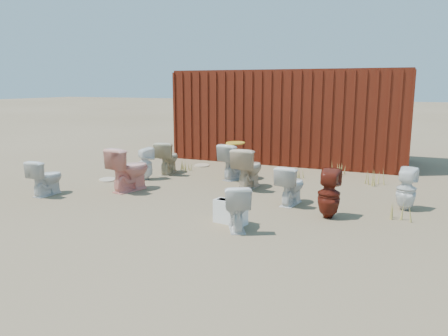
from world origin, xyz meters
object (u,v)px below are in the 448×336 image
at_px(toilet_front_c, 291,185).
at_px(toilet_back_e, 406,189).
at_px(loose_tank, 230,212).
at_px(toilet_back_yellowlid, 235,161).
at_px(toilet_front_e, 236,207).
at_px(toilet_front_pink, 129,169).
at_px(toilet_back_beige_left, 168,158).
at_px(shipping_container, 293,116).
at_px(toilet_front_a, 46,177).
at_px(toilet_front_maroon, 329,194).
at_px(toilet_back_beige_right, 248,168).
at_px(toilet_back_a, 145,164).

xyz_separation_m(toilet_front_c, toilet_back_e, (1.82, 0.43, 0.01)).
relative_size(toilet_back_e, loose_tank, 1.41).
bearing_deg(toilet_back_yellowlid, toilet_front_e, 129.50).
bearing_deg(toilet_back_e, loose_tank, 47.93).
bearing_deg(loose_tank, toilet_back_yellowlid, 120.50).
distance_m(toilet_front_pink, toilet_back_beige_left, 1.73).
height_order(toilet_back_e, loose_tank, toilet_back_e).
distance_m(shipping_container, toilet_front_pink, 5.26).
bearing_deg(toilet_front_pink, toilet_front_a, 50.67).
xyz_separation_m(toilet_front_a, toilet_back_yellowlid, (2.68, 2.72, 0.06)).
bearing_deg(toilet_front_maroon, toilet_front_pink, -4.19).
bearing_deg(toilet_front_c, toilet_front_a, 22.49).
relative_size(toilet_front_maroon, toilet_back_beige_right, 0.93).
bearing_deg(toilet_back_e, toilet_front_maroon, 51.77).
distance_m(toilet_front_maroon, toilet_back_e, 1.44).
bearing_deg(toilet_back_a, loose_tank, 173.70).
height_order(toilet_back_beige_left, toilet_back_beige_right, toilet_back_beige_right).
bearing_deg(toilet_back_a, toilet_back_yellowlid, -125.36).
height_order(toilet_front_c, toilet_back_e, toilet_back_e).
bearing_deg(toilet_front_pink, toilet_back_e, -158.39).
xyz_separation_m(shipping_container, toilet_back_yellowlid, (-0.42, -3.04, -0.81)).
relative_size(toilet_front_pink, toilet_back_beige_left, 1.14).
height_order(toilet_front_pink, toilet_back_a, toilet_front_pink).
distance_m(toilet_front_pink, toilet_back_a, 1.00).
bearing_deg(toilet_back_e, toilet_back_beige_right, 2.92).
bearing_deg(toilet_front_pink, toilet_front_e, 168.24).
relative_size(shipping_container, toilet_front_maroon, 7.86).
distance_m(toilet_front_a, toilet_front_maroon, 5.13).
distance_m(toilet_front_a, toilet_front_e, 4.00).
xyz_separation_m(toilet_front_pink, toilet_front_e, (2.78, -1.29, -0.10)).
relative_size(toilet_front_e, toilet_back_e, 0.93).
height_order(toilet_front_e, toilet_back_beige_right, toilet_back_beige_right).
bearing_deg(toilet_back_e, toilet_front_e, 53.08).
height_order(toilet_front_c, toilet_back_beige_right, toilet_back_beige_right).
xyz_separation_m(toilet_back_beige_left, toilet_back_yellowlid, (1.65, 0.08, 0.02)).
xyz_separation_m(toilet_front_c, toilet_back_beige_right, (-1.09, 0.80, 0.07)).
bearing_deg(toilet_front_c, toilet_back_e, -160.16).
height_order(toilet_front_a, toilet_back_e, toilet_back_e).
bearing_deg(toilet_back_yellowlid, shipping_container, -81.17).
relative_size(toilet_back_beige_right, toilet_back_yellowlid, 1.05).
bearing_deg(toilet_back_beige_left, toilet_front_pink, 85.20).
distance_m(toilet_back_a, toilet_back_e, 5.25).
distance_m(toilet_front_pink, toilet_back_e, 5.01).
xyz_separation_m(toilet_front_e, toilet_back_a, (-3.06, 2.25, 0.02)).
bearing_deg(toilet_back_a, toilet_front_c, -161.75).
distance_m(toilet_front_c, toilet_back_yellowlid, 2.23).
distance_m(toilet_front_maroon, toilet_back_a, 4.33).
height_order(toilet_front_maroon, toilet_back_beige_left, toilet_front_maroon).
relative_size(toilet_front_e, toilet_back_yellowlid, 0.84).
distance_m(toilet_front_c, toilet_back_beige_left, 3.60).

